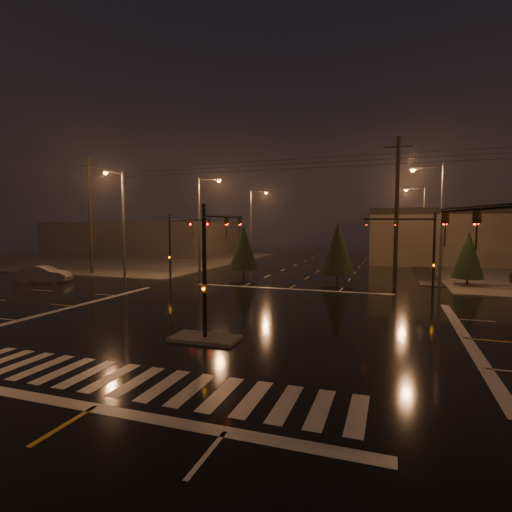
{
  "coord_description": "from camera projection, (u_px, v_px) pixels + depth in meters",
  "views": [
    {
      "loc": [
        7.79,
        -19.68,
        5.07
      ],
      "look_at": [
        -0.96,
        5.75,
        3.0
      ],
      "focal_mm": 28.0,
      "sensor_mm": 36.0,
      "label": 1
    }
  ],
  "objects": [
    {
      "name": "commercial_block",
      "position": [
        144.0,
        238.0,
        72.21
      ],
      "size": [
        30.0,
        18.0,
        5.6
      ],
      "primitive_type": "cube",
      "color": "#403D39",
      "rests_on": "ground"
    },
    {
      "name": "conifer_4",
      "position": [
        338.0,
        248.0,
        35.51
      ],
      "size": [
        3.02,
        3.02,
        5.42
      ],
      "color": "black",
      "rests_on": "ground"
    },
    {
      "name": "streetlight_5",
      "position": [
        121.0,
        217.0,
        36.76
      ],
      "size": [
        0.32,
        2.77,
        10.0
      ],
      "color": "#38383A",
      "rests_on": "ground"
    },
    {
      "name": "median_island",
      "position": [
        205.0,
        338.0,
        17.69
      ],
      "size": [
        3.0,
        1.6,
        0.15
      ],
      "primitive_type": "cube",
      "color": "#4E4B45",
      "rests_on": "ground"
    },
    {
      "name": "car_crossing",
      "position": [
        43.0,
        274.0,
        35.43
      ],
      "size": [
        4.83,
        2.95,
        1.5
      ],
      "primitive_type": "imported",
      "rotation": [
        0.0,
        0.0,
        1.89
      ],
      "color": "slate",
      "rests_on": "ground"
    },
    {
      "name": "streetlight_3",
      "position": [
        438.0,
        216.0,
        32.48
      ],
      "size": [
        2.77,
        0.32,
        10.0
      ],
      "color": "#38383A",
      "rests_on": "ground"
    },
    {
      "name": "streetlight_1",
      "position": [
        202.0,
        218.0,
        41.62
      ],
      "size": [
        2.77,
        0.32,
        10.0
      ],
      "color": "#38383A",
      "rests_on": "ground"
    },
    {
      "name": "streetlight_4",
      "position": [
        421.0,
        220.0,
        51.33
      ],
      "size": [
        2.77,
        0.32,
        10.0
      ],
      "color": "#38383A",
      "rests_on": "ground"
    },
    {
      "name": "signal_mast_nw",
      "position": [
        178.0,
        240.0,
        33.81
      ],
      "size": [
        4.84,
        1.86,
        6.0
      ],
      "color": "black",
      "rests_on": "ground"
    },
    {
      "name": "stop_bar_far",
      "position": [
        289.0,
        289.0,
        31.84
      ],
      "size": [
        16.0,
        0.5,
        0.01
      ],
      "primitive_type": "cube",
      "color": "beige",
      "rests_on": "ground"
    },
    {
      "name": "utility_pole_0",
      "position": [
        90.0,
        215.0,
        41.33
      ],
      "size": [
        2.2,
        0.32,
        12.0
      ],
      "color": "black",
      "rests_on": "ground"
    },
    {
      "name": "signal_mast_median",
      "position": [
        213.0,
        254.0,
        18.28
      ],
      "size": [
        0.25,
        4.59,
        6.0
      ],
      "color": "black",
      "rests_on": "ground"
    },
    {
      "name": "conifer_0",
      "position": [
        468.0,
        255.0,
        32.97
      ],
      "size": [
        2.51,
        2.51,
        4.63
      ],
      "color": "black",
      "rests_on": "ground"
    },
    {
      "name": "signal_mast_se",
      "position": [
        510.0,
        288.0,
        8.67
      ],
      "size": [
        1.55,
        3.87,
        6.0
      ],
      "color": "black",
      "rests_on": "ground"
    },
    {
      "name": "streetlight_2",
      "position": [
        253.0,
        220.0,
        56.71
      ],
      "size": [
        2.77,
        0.32,
        10.0
      ],
      "color": "#38383A",
      "rests_on": "ground"
    },
    {
      "name": "stop_bar_near",
      "position": [
        93.0,
        408.0,
        11.1
      ],
      "size": [
        16.0,
        0.5,
        0.01
      ],
      "primitive_type": "cube",
      "color": "beige",
      "rests_on": "ground"
    },
    {
      "name": "utility_pole_1",
      "position": [
        397.0,
        212.0,
        31.6
      ],
      "size": [
        2.2,
        0.32,
        12.0
      ],
      "color": "black",
      "rests_on": "ground"
    },
    {
      "name": "conifer_3",
      "position": [
        243.0,
        247.0,
        39.49
      ],
      "size": [
        2.86,
        2.86,
        5.16
      ],
      "color": "black",
      "rests_on": "ground"
    },
    {
      "name": "signal_mast_ne",
      "position": [
        419.0,
        244.0,
        27.65
      ],
      "size": [
        4.84,
        1.86,
        6.0
      ],
      "color": "black",
      "rests_on": "ground"
    },
    {
      "name": "sidewalk_nw",
      "position": [
        125.0,
        259.0,
        59.48
      ],
      "size": [
        36.0,
        36.0,
        0.12
      ],
      "primitive_type": "cube",
      "color": "#4E4B45",
      "rests_on": "ground"
    },
    {
      "name": "crosswalk",
      "position": [
        137.0,
        381.0,
        12.98
      ],
      "size": [
        15.0,
        2.6,
        0.01
      ],
      "primitive_type": "cube",
      "color": "beige",
      "rests_on": "ground"
    },
    {
      "name": "ground",
      "position": [
        238.0,
        320.0,
        21.47
      ],
      "size": [
        140.0,
        140.0,
        0.0
      ],
      "primitive_type": "plane",
      "color": "black",
      "rests_on": "ground"
    }
  ]
}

